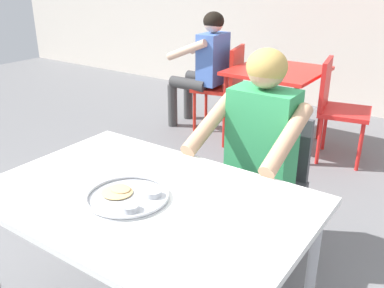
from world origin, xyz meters
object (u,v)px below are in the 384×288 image
object	(u,v)px
chair_red_right	(336,103)
patron_background	(205,60)
table_foreground	(145,211)
thali_tray	(128,196)
chair_foreground	(269,177)
diner_foreground	(254,149)
chair_red_left	(225,82)
table_background_red	(277,79)

from	to	relation	value
chair_red_right	patron_background	world-z (taller)	patron_background
table_foreground	patron_background	distance (m)	2.82
table_foreground	thali_tray	size ratio (longest dim) A/B	3.93
chair_foreground	diner_foreground	world-z (taller)	diner_foreground
diner_foreground	patron_background	size ratio (longest dim) A/B	1.02
chair_red_right	chair_red_left	bearing A→B (deg)	175.12
chair_red_left	patron_background	size ratio (longest dim) A/B	0.72
chair_foreground	chair_red_right	distance (m)	1.53
chair_red_right	patron_background	xyz separation A→B (m)	(-1.36, 0.02, 0.20)
table_foreground	table_background_red	xyz separation A→B (m)	(-0.55, 2.48, -0.04)
table_background_red	chair_foreground	bearing A→B (deg)	-66.82
thali_tray	chair_red_right	world-z (taller)	chair_red_right
thali_tray	patron_background	bearing A→B (deg)	117.22
diner_foreground	chair_red_right	size ratio (longest dim) A/B	1.39
thali_tray	diner_foreground	world-z (taller)	diner_foreground
table_foreground	patron_background	world-z (taller)	patron_background
chair_red_left	chair_red_right	distance (m)	1.17
chair_red_left	chair_foreground	bearing A→B (deg)	-52.21
patron_background	diner_foreground	bearing A→B (deg)	-50.46
table_background_red	patron_background	bearing A→B (deg)	-179.80
chair_foreground	table_background_red	world-z (taller)	chair_foreground
chair_foreground	patron_background	distance (m)	2.14
chair_red_left	chair_red_right	world-z (taller)	chair_red_right
chair_foreground	table_background_red	distance (m)	1.70
diner_foreground	table_background_red	bearing A→B (deg)	110.65
chair_foreground	patron_background	xyz separation A→B (m)	(-1.46, 1.55, 0.24)
chair_red_left	chair_red_right	size ratio (longest dim) A/B	0.99
diner_foreground	table_background_red	xyz separation A→B (m)	(-0.67, 1.77, -0.09)
patron_background	chair_red_left	bearing A→B (deg)	21.36
chair_red_right	diner_foreground	bearing A→B (deg)	-86.78
chair_red_left	table_foreground	bearing A→B (deg)	-65.88
chair_foreground	chair_red_left	xyz separation A→B (m)	(-1.26, 1.63, 0.03)
chair_red_right	chair_foreground	bearing A→B (deg)	-86.39
chair_red_left	chair_red_right	bearing A→B (deg)	-4.88
diner_foreground	patron_background	world-z (taller)	diner_foreground
chair_foreground	chair_red_right	world-z (taller)	chair_red_right
table_background_red	thali_tray	bearing A→B (deg)	-78.60
thali_tray	diner_foreground	size ratio (longest dim) A/B	0.27
thali_tray	chair_red_right	bearing A→B (deg)	88.69
diner_foreground	chair_red_left	xyz separation A→B (m)	(-1.26, 1.84, -0.22)
table_background_red	chair_red_right	distance (m)	0.58
table_background_red	diner_foreground	bearing A→B (deg)	-69.35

